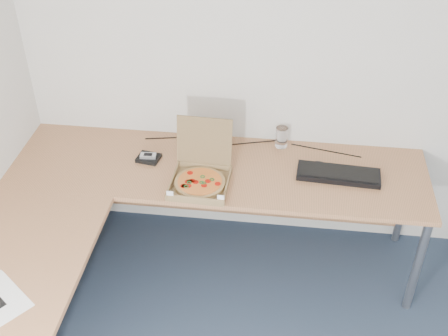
# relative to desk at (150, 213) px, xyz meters

# --- Properties ---
(room_shell) EXTENTS (3.50, 3.50, 2.50)m
(room_shell) POSITION_rel_desk_xyz_m (0.82, -0.97, 0.55)
(room_shell) COLOR silver
(room_shell) RESTS_ON ground
(desk) EXTENTS (2.50, 2.20, 0.73)m
(desk) POSITION_rel_desk_xyz_m (0.00, 0.00, 0.00)
(desk) COLOR #B4784D
(desk) RESTS_ON ground
(pizza_box) EXTENTS (0.33, 0.38, 0.33)m
(pizza_box) POSITION_rel_desk_xyz_m (0.24, 0.26, 0.07)
(pizza_box) COLOR olive
(pizza_box) RESTS_ON desk
(drinking_glass) EXTENTS (0.08, 0.08, 0.13)m
(drinking_glass) POSITION_rel_desk_xyz_m (0.69, 0.71, 0.10)
(drinking_glass) COLOR white
(drinking_glass) RESTS_ON desk
(keyboard) EXTENTS (0.49, 0.20, 0.03)m
(keyboard) POSITION_rel_desk_xyz_m (1.04, 0.43, 0.04)
(keyboard) COLOR black
(keyboard) RESTS_ON desk
(mouse) EXTENTS (0.09, 0.06, 0.03)m
(mouse) POSITION_rel_desk_xyz_m (0.92, 0.51, 0.05)
(mouse) COLOR black
(mouse) RESTS_ON desk
(wallet) EXTENTS (0.15, 0.13, 0.02)m
(wallet) POSITION_rel_desk_xyz_m (-0.11, 0.46, 0.04)
(wallet) COLOR black
(wallet) RESTS_ON desk
(phone) EXTENTS (0.10, 0.06, 0.02)m
(phone) POSITION_rel_desk_xyz_m (-0.11, 0.45, 0.06)
(phone) COLOR #B2B5BA
(phone) RESTS_ON wallet
(cable_bundle) EXTENTS (0.66, 0.14, 0.01)m
(cable_bundle) POSITION_rel_desk_xyz_m (0.47, 0.71, 0.03)
(cable_bundle) COLOR black
(cable_bundle) RESTS_ON desk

